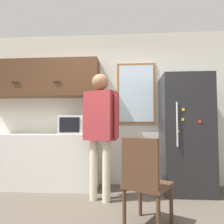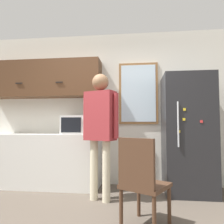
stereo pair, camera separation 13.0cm
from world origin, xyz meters
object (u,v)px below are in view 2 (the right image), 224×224
at_px(person, 100,122).
at_px(refrigerator, 187,134).
at_px(chair, 141,179).
at_px(microwave, 77,125).

distance_m(person, refrigerator, 1.39).
relative_size(refrigerator, chair, 1.99).
bearing_deg(person, microwave, 152.84).
xyz_separation_m(refrigerator, chair, (-0.73, -1.26, -0.41)).
height_order(microwave, person, person).
relative_size(microwave, refrigerator, 0.26).
distance_m(microwave, refrigerator, 1.80).
relative_size(microwave, person, 0.26).
xyz_separation_m(person, refrigerator, (1.29, 0.49, -0.17)).
xyz_separation_m(microwave, chair, (1.06, -1.34, -0.55)).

